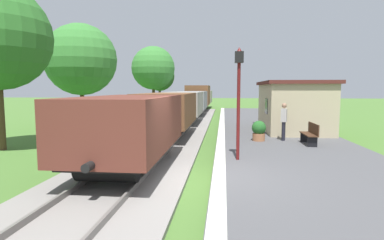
% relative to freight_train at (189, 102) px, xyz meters
% --- Properties ---
extents(ground_plane, '(160.00, 160.00, 0.00)m').
position_rel_freight_train_xyz_m(ground_plane, '(2.40, -17.88, -1.45)').
color(ground_plane, '#47702D').
extents(platform_slab, '(6.00, 60.00, 0.25)m').
position_rel_freight_train_xyz_m(platform_slab, '(5.60, -17.88, -1.33)').
color(platform_slab, '#4C4C4F').
rests_on(platform_slab, ground).
extents(platform_edge_stripe, '(0.36, 60.00, 0.01)m').
position_rel_freight_train_xyz_m(platform_edge_stripe, '(2.80, -17.88, -1.20)').
color(platform_edge_stripe, silver).
rests_on(platform_edge_stripe, platform_slab).
extents(track_ballast, '(3.80, 60.00, 0.12)m').
position_rel_freight_train_xyz_m(track_ballast, '(-0.00, -17.88, -1.39)').
color(track_ballast, gray).
rests_on(track_ballast, ground).
extents(rail_near, '(0.07, 60.00, 0.14)m').
position_rel_freight_train_xyz_m(rail_near, '(0.72, -17.88, -1.26)').
color(rail_near, slate).
rests_on(rail_near, track_ballast).
extents(rail_far, '(0.07, 60.00, 0.14)m').
position_rel_freight_train_xyz_m(rail_far, '(-0.72, -17.88, -1.26)').
color(rail_far, slate).
rests_on(rail_far, track_ballast).
extents(freight_train, '(2.50, 39.20, 2.72)m').
position_rel_freight_train_xyz_m(freight_train, '(0.00, 0.00, 0.00)').
color(freight_train, brown).
rests_on(freight_train, rail_near).
extents(station_hut, '(3.50, 5.80, 2.78)m').
position_rel_freight_train_xyz_m(station_hut, '(6.80, -8.14, 0.20)').
color(station_hut, tan).
rests_on(station_hut, platform_slab).
extents(bench_near_hut, '(0.42, 1.50, 0.91)m').
position_rel_freight_train_xyz_m(bench_near_hut, '(6.59, -12.70, -0.73)').
color(bench_near_hut, '#422819').
rests_on(bench_near_hut, platform_slab).
extents(bench_down_platform, '(0.42, 1.50, 0.91)m').
position_rel_freight_train_xyz_m(bench_down_platform, '(6.59, -4.18, -0.73)').
color(bench_down_platform, '#422819').
rests_on(bench_down_platform, platform_slab).
extents(person_waiting, '(0.34, 0.43, 1.71)m').
position_rel_freight_train_xyz_m(person_waiting, '(5.65, -11.73, -0.27)').
color(person_waiting, black).
rests_on(person_waiting, platform_slab).
extents(potted_planter, '(0.64, 0.64, 0.92)m').
position_rel_freight_train_xyz_m(potted_planter, '(4.51, -11.96, -0.73)').
color(potted_planter, '#9E6642').
rests_on(potted_planter, platform_slab).
extents(lamp_post_near, '(0.28, 0.28, 3.70)m').
position_rel_freight_train_xyz_m(lamp_post_near, '(3.39, -15.88, 1.35)').
color(lamp_post_near, '#591414').
rests_on(lamp_post_near, platform_slab).
extents(tree_trackside_far, '(4.76, 4.76, 6.94)m').
position_rel_freight_train_xyz_m(tree_trackside_far, '(-6.66, -5.95, 3.09)').
color(tree_trackside_far, '#4C3823').
rests_on(tree_trackside_far, ground).
extents(tree_field_left, '(4.07, 4.07, 6.60)m').
position_rel_freight_train_xyz_m(tree_field_left, '(-3.73, 2.86, 3.10)').
color(tree_field_left, '#4C3823').
rests_on(tree_field_left, ground).
extents(tree_field_distant, '(3.45, 3.45, 5.82)m').
position_rel_freight_train_xyz_m(tree_field_distant, '(-4.44, 9.15, 2.63)').
color(tree_field_distant, '#4C3823').
rests_on(tree_field_distant, ground).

